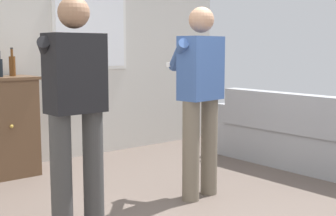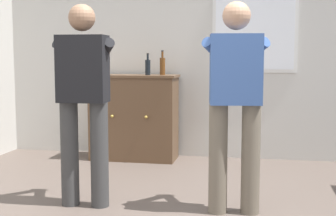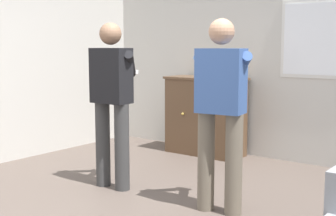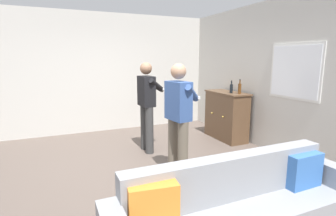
{
  "view_description": "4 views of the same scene",
  "coord_description": "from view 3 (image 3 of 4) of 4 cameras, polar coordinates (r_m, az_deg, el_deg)",
  "views": [
    {
      "loc": [
        -2.35,
        -2.47,
        1.33
      ],
      "look_at": [
        0.0,
        0.4,
        0.85
      ],
      "focal_mm": 50.0,
      "sensor_mm": 36.0,
      "label": 1
    },
    {
      "loc": [
        0.61,
        -3.2,
        1.25
      ],
      "look_at": [
        -0.09,
        0.5,
        0.84
      ],
      "focal_mm": 50.0,
      "sensor_mm": 36.0,
      "label": 2
    },
    {
      "loc": [
        2.49,
        -2.93,
        1.45
      ],
      "look_at": [
        -0.02,
        0.37,
        0.9
      ],
      "focal_mm": 50.0,
      "sensor_mm": 36.0,
      "label": 3
    },
    {
      "loc": [
        3.75,
        -1.11,
        1.75
      ],
      "look_at": [
        -0.05,
        0.56,
        0.96
      ],
      "focal_mm": 28.0,
      "sensor_mm": 36.0,
      "label": 4
    }
  ],
  "objects": [
    {
      "name": "person_standing_right",
      "position": [
        4.04,
        6.48,
        0.22
      ],
      "size": [
        0.55,
        0.5,
        1.68
      ],
      "color": "#6B6051",
      "rests_on": "ground"
    },
    {
      "name": "bottle_wine_green",
      "position": [
        6.09,
        5.92,
        4.62
      ],
      "size": [
        0.06,
        0.06,
        0.26
      ],
      "color": "black",
      "rests_on": "sideboard_cabinet"
    },
    {
      "name": "wall_back_with_window",
      "position": [
        6.11,
        13.46,
        6.94
      ],
      "size": [
        5.2,
        0.15,
        2.8
      ],
      "color": "beige",
      "rests_on": "ground"
    },
    {
      "name": "bottle_liquor_amber",
      "position": [
        6.08,
        7.64,
        4.71
      ],
      "size": [
        0.07,
        0.07,
        0.3
      ],
      "color": "#593314",
      "rests_on": "sideboard_cabinet"
    },
    {
      "name": "person_standing_left",
      "position": [
        4.75,
        -6.81,
        1.33
      ],
      "size": [
        0.56,
        0.48,
        1.68
      ],
      "color": "#383838",
      "rests_on": "ground"
    },
    {
      "name": "sideboard_cabinet",
      "position": [
        6.28,
        4.58,
        -0.94
      ],
      "size": [
        1.07,
        0.49,
        1.04
      ],
      "color": "brown",
      "rests_on": "ground"
    }
  ]
}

